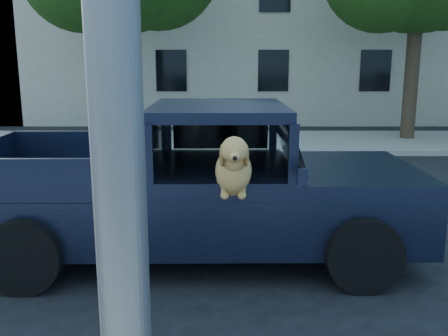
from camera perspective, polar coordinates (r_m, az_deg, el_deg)
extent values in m
plane|color=black|center=(6.98, 7.67, -9.85)|extent=(120.00, 120.00, 0.00)
cube|color=gray|center=(15.84, 3.37, 3.01)|extent=(60.00, 4.00, 0.15)
cylinder|color=#332619|center=(16.31, -11.04, 10.58)|extent=(0.44, 0.44, 4.40)
cylinder|color=#332619|center=(17.07, 20.66, 10.09)|extent=(0.44, 0.44, 4.40)
cube|color=beige|center=(23.31, 10.16, 16.71)|extent=(26.00, 6.00, 9.00)
cube|color=black|center=(6.74, -2.98, -4.31)|extent=(5.76, 2.27, 0.73)
cube|color=black|center=(6.84, 14.31, -0.50)|extent=(1.68, 2.22, 0.18)
cube|color=black|center=(6.48, -0.66, 6.69)|extent=(1.73, 2.14, 0.13)
cube|color=black|center=(6.59, 7.16, 3.31)|extent=(0.30, 1.90, 0.62)
cube|color=black|center=(6.20, 1.41, -3.75)|extent=(0.61, 0.61, 0.42)
cube|color=black|center=(5.28, 8.95, -1.04)|extent=(0.11, 0.06, 0.18)
cube|color=yellow|center=(2.77, -11.56, 5.96)|extent=(0.18, 0.03, 0.45)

